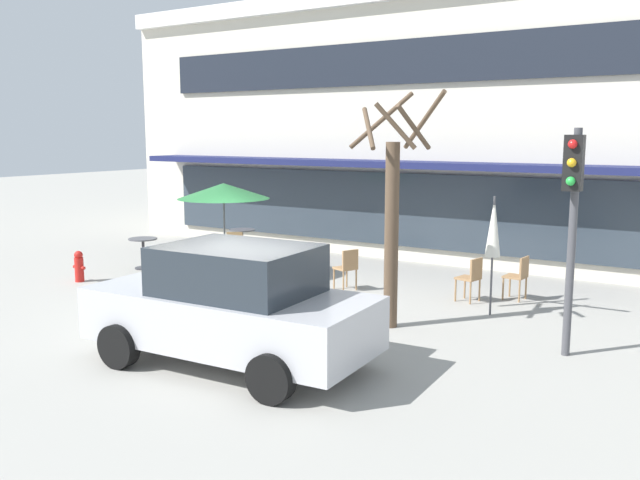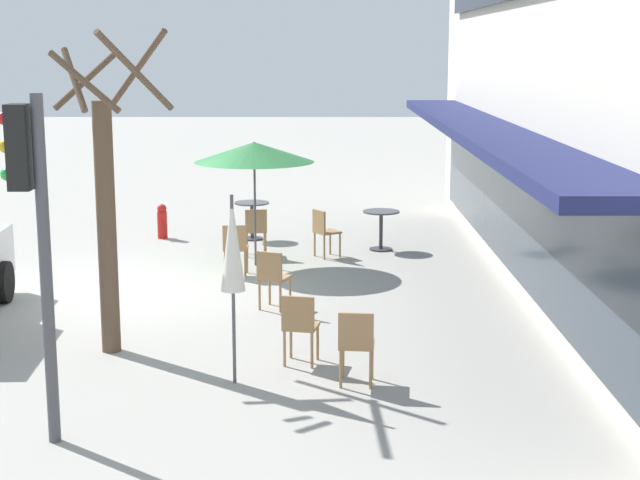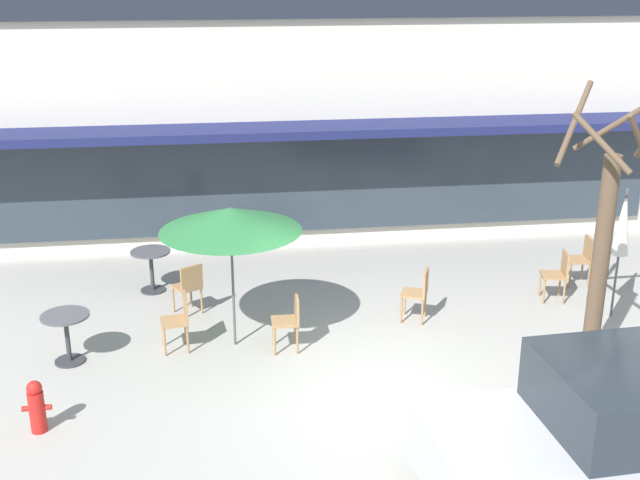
# 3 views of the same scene
# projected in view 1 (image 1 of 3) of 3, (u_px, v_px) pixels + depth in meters

# --- Properties ---
(ground_plane) EXTENTS (80.00, 80.00, 0.00)m
(ground_plane) POSITION_uv_depth(u_px,v_px,m) (235.00, 305.00, 13.25)
(ground_plane) COLOR #9E9B93
(building_facade) EXTENTS (17.48, 9.10, 7.08)m
(building_facade) POSITION_uv_depth(u_px,v_px,m) (439.00, 126.00, 20.98)
(building_facade) COLOR beige
(building_facade) RESTS_ON ground
(cafe_table_near_wall) EXTENTS (0.70, 0.70, 0.76)m
(cafe_table_near_wall) POSITION_uv_depth(u_px,v_px,m) (242.00, 238.00, 18.25)
(cafe_table_near_wall) COLOR #333338
(cafe_table_near_wall) RESTS_ON ground
(cafe_table_streetside) EXTENTS (0.70, 0.70, 0.76)m
(cafe_table_streetside) POSITION_uv_depth(u_px,v_px,m) (143.00, 248.00, 16.70)
(cafe_table_streetside) COLOR #333338
(cafe_table_streetside) RESTS_ON ground
(patio_umbrella_green_folded) EXTENTS (2.10, 2.10, 2.20)m
(patio_umbrella_green_folded) POSITION_uv_depth(u_px,v_px,m) (224.00, 191.00, 15.36)
(patio_umbrella_green_folded) COLOR #4C4C51
(patio_umbrella_green_folded) RESTS_ON ground
(patio_umbrella_cream_folded) EXTENTS (0.28, 0.28, 2.20)m
(patio_umbrella_cream_folded) POSITION_uv_depth(u_px,v_px,m) (493.00, 228.00, 12.25)
(patio_umbrella_cream_folded) COLOR #4C4C51
(patio_umbrella_cream_folded) RESTS_ON ground
(cafe_chair_0) EXTENTS (0.41, 0.41, 0.89)m
(cafe_chair_0) POSITION_uv_depth(u_px,v_px,m) (245.00, 261.00, 14.92)
(cafe_chair_0) COLOR #9E754C
(cafe_chair_0) RESTS_ON ground
(cafe_chair_1) EXTENTS (0.55, 0.55, 0.89)m
(cafe_chair_1) POSITION_uv_depth(u_px,v_px,m) (235.00, 246.00, 16.98)
(cafe_chair_1) COLOR #9E754C
(cafe_chair_1) RESTS_ON ground
(cafe_chair_2) EXTENTS (0.52, 0.52, 0.89)m
(cafe_chair_2) POSITION_uv_depth(u_px,v_px,m) (347.00, 266.00, 14.38)
(cafe_chair_2) COLOR #9E754C
(cafe_chair_2) RESTS_ON ground
(cafe_chair_3) EXTENTS (0.44, 0.44, 0.89)m
(cafe_chair_3) POSITION_uv_depth(u_px,v_px,m) (519.00, 274.00, 13.54)
(cafe_chair_3) COLOR #9E754C
(cafe_chair_3) RESTS_ON ground
(cafe_chair_4) EXTENTS (0.47, 0.47, 0.89)m
(cafe_chair_4) POSITION_uv_depth(u_px,v_px,m) (471.00, 276.00, 13.39)
(cafe_chair_4) COLOR #9E754C
(cafe_chair_4) RESTS_ON ground
(cafe_chair_5) EXTENTS (0.44, 0.44, 0.89)m
(cafe_chair_5) POSITION_uv_depth(u_px,v_px,m) (197.00, 253.00, 16.00)
(cafe_chair_5) COLOR #9E754C
(cafe_chair_5) RESTS_ON ground
(parked_sedan) EXTENTS (4.29, 2.19, 1.76)m
(parked_sedan) POSITION_uv_depth(u_px,v_px,m) (232.00, 306.00, 9.68)
(parked_sedan) COLOR #B7B7BC
(parked_sedan) RESTS_ON ground
(street_tree) EXTENTS (1.71, 1.50, 4.04)m
(street_tree) POSITION_uv_depth(u_px,v_px,m) (393.00, 217.00, 11.47)
(street_tree) COLOR brown
(street_tree) RESTS_ON ground
(traffic_light_pole) EXTENTS (0.26, 0.43, 3.40)m
(traffic_light_pole) POSITION_uv_depth(u_px,v_px,m) (573.00, 205.00, 9.80)
(traffic_light_pole) COLOR #47474C
(traffic_light_pole) RESTS_ON ground
(fire_hydrant) EXTENTS (0.36, 0.20, 0.71)m
(fire_hydrant) POSITION_uv_depth(u_px,v_px,m) (79.00, 266.00, 15.25)
(fire_hydrant) COLOR red
(fire_hydrant) RESTS_ON ground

